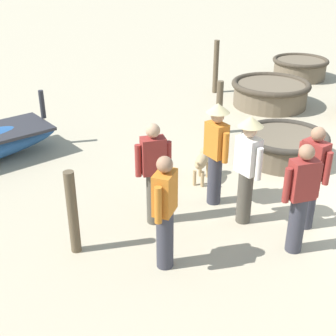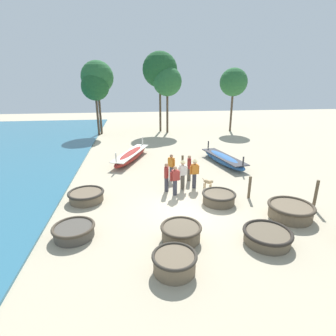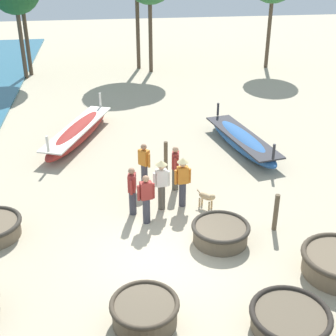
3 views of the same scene
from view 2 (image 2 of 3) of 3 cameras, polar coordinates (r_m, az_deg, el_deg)
name	(u,v)px [view 2 (image 2 of 3)]	position (r m, az deg, el deg)	size (l,w,h in m)	color
ground_plane	(185,210)	(12.27, 3.78, -9.02)	(80.00, 80.00, 0.00)	tan
coracle_beside_post	(219,197)	(12.96, 10.99, -6.31)	(1.64, 1.64, 0.54)	brown
coracle_far_left	(86,196)	(13.56, -17.36, -5.77)	(1.76, 1.76, 0.51)	brown
coracle_weathered	(174,262)	(8.60, 1.41, -19.81)	(1.42, 1.42, 0.61)	brown
coracle_upturned	(181,232)	(10.02, 2.85, -13.74)	(1.55, 1.55, 0.58)	brown
coracle_front_left	(267,236)	(10.52, 20.79, -13.66)	(1.78, 1.78, 0.49)	brown
coracle_tilted	(74,231)	(10.79, -19.81, -12.71)	(1.60, 1.60, 0.48)	#4C473F
coracle_front_right	(291,210)	(12.62, 25.12, -8.34)	(1.95, 1.95, 0.62)	brown
long_boat_red_hull	(223,159)	(19.14, 11.94, 1.93)	(2.03, 5.26, 1.15)	#285693
long_boat_white_hull	(131,156)	(19.69, -8.01, 2.70)	(2.97, 5.68, 1.25)	maroon
fisherman_by_coracle	(175,180)	(13.41, 1.53, -2.60)	(0.52, 0.28, 1.57)	#383842
fisherman_standing_right	(171,166)	(15.52, 0.73, 0.39)	(0.39, 0.42, 1.57)	#383842
fisherman_standing_left	(166,177)	(13.86, -0.34, -1.87)	(0.28, 0.52, 1.57)	#383842
fisherman_hauling	(183,172)	(14.12, 3.23, -0.98)	(0.53, 0.36, 1.67)	#4C473D
fisherman_crouching	(195,171)	(14.35, 5.80, -0.73)	(0.53, 0.36, 1.67)	#383842
fisherman_with_hat	(189,167)	(15.38, 4.62, 0.16)	(0.29, 0.52, 1.57)	#4C473D
dog	(208,182)	(14.53, 8.77, -3.07)	(0.51, 0.54, 0.55)	tan
mooring_post_shoreline	(182,165)	(16.60, 3.16, 0.73)	(0.14, 0.14, 1.21)	brown
mooring_post_mid_beach	(316,195)	(13.80, 29.48, -5.08)	(0.14, 0.14, 1.41)	brown
mooring_post_inland	(250,187)	(13.78, 17.33, -4.04)	(0.14, 0.14, 1.15)	brown
tree_left_mid	(160,70)	(30.68, -1.78, 20.59)	(3.83, 3.83, 8.72)	#4C3D2D
tree_center	(167,82)	(29.81, -0.15, 18.29)	(3.14, 3.14, 7.15)	#4C3D2D
tree_leftmost	(95,87)	(29.33, -15.57, 16.66)	(2.86, 2.86, 6.51)	#4C3D2D
tree_right_mid	(97,77)	(30.00, -15.14, 18.51)	(3.38, 3.38, 7.70)	#4C3D2D
tree_tall_back	(234,82)	(31.75, 14.08, 17.63)	(3.09, 3.09, 7.04)	#4C3D2D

